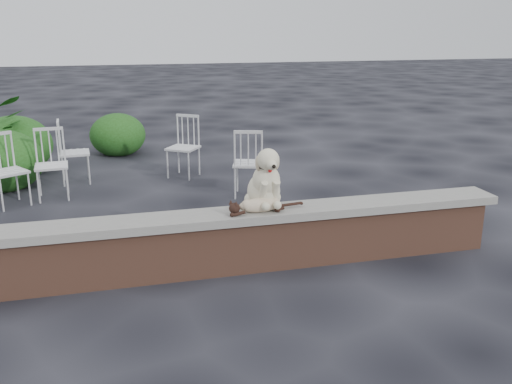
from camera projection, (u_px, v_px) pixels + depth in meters
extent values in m
plane|color=black|center=(195.00, 273.00, 5.31)|extent=(60.00, 60.00, 0.00)
cube|color=brown|center=(195.00, 249.00, 5.24)|extent=(6.00, 0.30, 0.50)
cube|color=slate|center=(194.00, 220.00, 5.15)|extent=(6.20, 0.40, 0.08)
ellipsoid|color=#1F4714|center=(2.00, 162.00, 7.94)|extent=(1.13, 1.04, 0.90)
ellipsoid|color=#1F4714|center=(14.00, 145.00, 8.92)|extent=(1.19, 1.09, 0.94)
ellipsoid|color=#1F4714|center=(118.00, 135.00, 10.12)|extent=(0.99, 0.91, 0.79)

